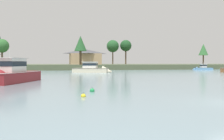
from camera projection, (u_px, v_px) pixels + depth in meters
far_shore_bank at (74, 66)px, 109.00m from camera, size 223.38×54.97×1.78m
cruiser_cream at (94, 70)px, 63.76m from camera, size 10.37×6.69×5.18m
cruiser_maroon at (8, 77)px, 30.89m from camera, size 6.95×11.19×5.24m
cruiser_skyblue at (202, 69)px, 84.60m from camera, size 6.95×3.50×3.56m
mooring_buoy_green at (92, 91)px, 21.77m from camera, size 0.42×0.42×0.47m
mooring_buoy_yellow at (83, 96)px, 18.40m from camera, size 0.36×0.36×0.41m
shore_tree_inland_a at (80, 44)px, 85.36m from camera, size 4.17×4.17×9.70m
shore_tree_right at (126, 46)px, 113.60m from camera, size 5.06×5.06×10.79m
shore_tree_center at (113, 46)px, 112.36m from camera, size 5.39×5.39×10.66m
shore_tree_left_mid at (2, 46)px, 83.23m from camera, size 4.48×4.48×8.43m
shore_tree_center_left at (203, 50)px, 116.60m from camera, size 4.24×4.24×9.29m
cottage_near_water at (85, 57)px, 99.94m from camera, size 12.55×9.24×6.00m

